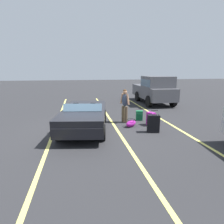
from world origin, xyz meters
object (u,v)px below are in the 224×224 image
suitcase_large_black (153,124)px  duffel_bag (131,123)px  suitcase_medium_bright (151,119)px  parked_pickup_truck_far (155,89)px  suitcase_small_carryon (139,116)px  convertible_car (84,118)px  traveler_person (125,104)px

suitcase_large_black → duffel_bag: size_ratio=1.42×
suitcase_medium_bright → parked_pickup_truck_far: parked_pickup_truck_far is taller
suitcase_medium_bright → suitcase_small_carryon: (-0.95, -0.26, -0.06)m
convertible_car → parked_pickup_truck_far: size_ratio=0.87×
suitcase_small_carryon → traveler_person: size_ratio=0.30×
convertible_car → suitcase_large_black: convertible_car is taller
suitcase_medium_bright → duffel_bag: (0.05, -0.98, -0.15)m
suitcase_small_carryon → parked_pickup_truck_far: parked_pickup_truck_far is taller
suitcase_small_carryon → parked_pickup_truck_far: 5.35m
suitcase_large_black → duffel_bag: 1.18m
convertible_car → traveler_person: size_ratio=2.64×
suitcase_medium_bright → parked_pickup_truck_far: bearing=-137.1°
suitcase_medium_bright → duffel_bag: bearing=-20.0°
suitcase_small_carryon → traveler_person: (0.25, -0.85, 0.68)m
suitcase_large_black → suitcase_small_carryon: bearing=8.4°
suitcase_large_black → suitcase_medium_bright: suitcase_large_black is taller
convertible_car → suitcase_medium_bright: convertible_car is taller
duffel_bag → parked_pickup_truck_far: bearing=148.3°
suitcase_large_black → parked_pickup_truck_far: (-6.48, 2.72, 0.74)m
parked_pickup_truck_far → convertible_car: bearing=-42.8°
suitcase_large_black → traveler_person: bearing=35.3°
suitcase_medium_bright → traveler_person: (-0.70, -1.11, 0.62)m
suitcase_large_black → suitcase_small_carryon: suitcase_large_black is taller
convertible_car → parked_pickup_truck_far: bearing=145.0°
suitcase_large_black → parked_pickup_truck_far: size_ratio=0.19×
convertible_car → duffel_bag: size_ratio=6.37×
duffel_bag → suitcase_large_black: bearing=36.8°
convertible_car → traveler_person: (-1.03, 2.03, 0.34)m
suitcase_medium_bright → traveler_person: bearing=-55.3°
suitcase_medium_bright → traveler_person: traveler_person is taller
suitcase_large_black → suitcase_medium_bright: bearing=-6.9°
suitcase_medium_bright → parked_pickup_truck_far: size_ratio=0.12×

